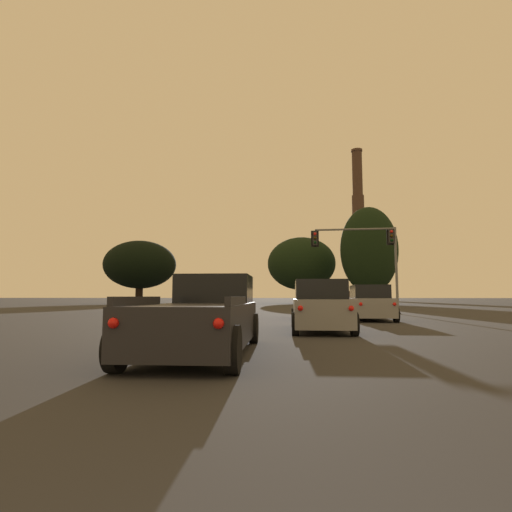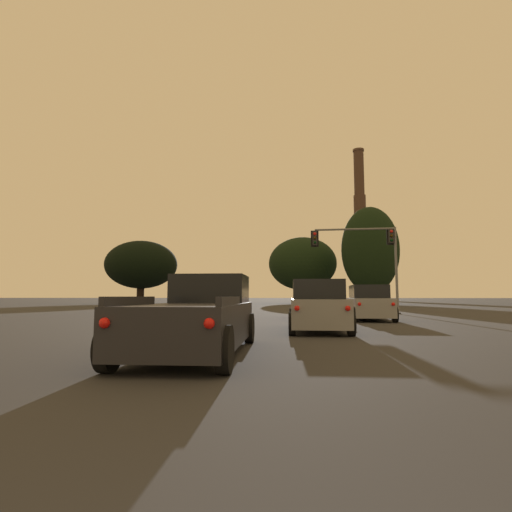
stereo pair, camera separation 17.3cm
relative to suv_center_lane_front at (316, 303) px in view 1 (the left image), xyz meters
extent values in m
cube|color=maroon|center=(0.00, -0.03, -0.21)|extent=(2.09, 4.87, 0.95)
cube|color=black|center=(0.00, 0.09, 0.61)|extent=(1.88, 2.86, 0.70)
cylinder|color=black|center=(-0.87, 1.93, -0.52)|extent=(0.25, 0.77, 0.76)
cylinder|color=black|center=(1.01, 1.86, -0.52)|extent=(0.25, 0.77, 0.76)
cylinder|color=black|center=(-1.01, -1.92, -0.52)|extent=(0.25, 0.77, 0.76)
cylinder|color=black|center=(0.87, -1.99, -0.52)|extent=(0.25, 0.77, 0.76)
sphere|color=red|center=(-0.87, -2.42, 0.00)|extent=(0.17, 0.17, 0.17)
sphere|color=red|center=(0.69, -2.48, 0.00)|extent=(0.17, 0.17, 0.17)
cube|color=gray|center=(-0.10, -7.92, -0.21)|extent=(2.07, 4.86, 0.95)
cube|color=black|center=(-0.10, -7.80, 0.61)|extent=(1.87, 2.85, 0.70)
cylinder|color=black|center=(-1.10, -6.03, -0.52)|extent=(0.24, 0.77, 0.76)
cylinder|color=black|center=(0.78, -5.97, -0.52)|extent=(0.24, 0.77, 0.76)
cylinder|color=black|center=(-0.98, -9.87, -0.52)|extent=(0.24, 0.77, 0.76)
cylinder|color=black|center=(0.90, -9.82, -0.52)|extent=(0.24, 0.77, 0.76)
sphere|color=red|center=(-0.81, -10.36, 0.00)|extent=(0.17, 0.17, 0.17)
sphere|color=red|center=(0.75, -10.32, 0.00)|extent=(0.17, 0.17, 0.17)
cube|color=gray|center=(2.84, -0.90, -0.21)|extent=(1.98, 4.82, 0.95)
cube|color=black|center=(2.84, -0.78, 0.61)|extent=(1.82, 2.82, 0.70)
cylinder|color=black|center=(1.93, 1.04, -0.52)|extent=(0.23, 0.76, 0.76)
cylinder|color=black|center=(3.81, 1.02, -0.52)|extent=(0.23, 0.76, 0.76)
cylinder|color=black|center=(1.88, -2.81, -0.52)|extent=(0.23, 0.76, 0.76)
cylinder|color=black|center=(3.76, -2.83, -0.52)|extent=(0.23, 0.76, 0.76)
sphere|color=red|center=(2.03, -3.31, 0.00)|extent=(0.17, 0.17, 0.17)
sphere|color=red|center=(3.59, -3.33, 0.00)|extent=(0.17, 0.17, 0.17)
cube|color=#232328|center=(-2.95, -14.28, -0.24)|extent=(2.25, 5.49, 0.88)
cube|color=black|center=(-3.03, -12.53, 0.56)|extent=(1.92, 1.88, 0.72)
cube|color=#232328|center=(-3.82, -15.71, 0.28)|extent=(0.21, 2.43, 0.16)
cube|color=#232328|center=(-1.94, -15.62, 0.28)|extent=(0.21, 2.43, 0.16)
cylinder|color=black|center=(-4.03, -12.13, -0.50)|extent=(0.26, 0.81, 0.80)
cylinder|color=black|center=(-2.07, -12.04, -0.50)|extent=(0.26, 0.81, 0.80)
cylinder|color=black|center=(-3.83, -16.53, -0.50)|extent=(0.26, 0.81, 0.80)
cylinder|color=black|center=(-1.87, -16.44, -0.50)|extent=(0.26, 0.81, 0.80)
sphere|color=red|center=(-3.64, -17.04, -0.04)|extent=(0.17, 0.17, 0.17)
sphere|color=red|center=(-2.00, -16.96, -0.04)|extent=(0.17, 0.17, 0.17)
cylinder|color=slate|center=(6.05, 6.88, 2.26)|extent=(0.18, 0.18, 6.31)
cylinder|color=black|center=(6.05, 6.88, -0.85)|extent=(0.40, 0.40, 0.10)
cube|color=#282828|center=(5.76, 6.88, 4.74)|extent=(0.34, 0.34, 1.04)
cube|color=black|center=(5.76, 7.06, 4.74)|extent=(0.58, 0.03, 1.25)
sphere|color=red|center=(5.76, 6.69, 5.07)|extent=(0.22, 0.22, 0.22)
sphere|color=#352604|center=(5.76, 6.69, 4.74)|extent=(0.22, 0.22, 0.22)
sphere|color=black|center=(5.76, 6.69, 4.42)|extent=(0.22, 0.22, 0.22)
cylinder|color=slate|center=(3.14, 6.88, 5.31)|extent=(5.81, 0.14, 0.14)
sphere|color=slate|center=(6.05, 6.88, 5.31)|extent=(0.18, 0.18, 0.18)
cube|color=#282828|center=(0.24, 6.88, 4.67)|extent=(0.34, 0.34, 1.04)
cube|color=black|center=(0.24, 7.06, 4.67)|extent=(0.58, 0.03, 1.25)
sphere|color=red|center=(0.24, 6.69, 5.00)|extent=(0.22, 0.22, 0.22)
sphere|color=#352604|center=(0.24, 6.69, 4.67)|extent=(0.22, 0.22, 0.22)
sphere|color=black|center=(0.24, 6.69, 4.35)|extent=(0.22, 0.22, 0.22)
cylinder|color=#3C2B22|center=(18.44, 113.85, 0.66)|extent=(7.55, 7.55, 3.11)
cylinder|color=#473328|center=(18.44, 113.85, 10.33)|extent=(4.72, 4.72, 16.24)
cylinder|color=#473328|center=(18.44, 113.85, 26.57)|extent=(4.06, 4.06, 16.24)
cylinder|color=#473328|center=(18.44, 113.85, 42.81)|extent=(3.40, 3.40, 16.24)
cylinder|color=#4E382C|center=(18.44, 113.85, 50.58)|extent=(3.80, 3.80, 0.70)
cylinder|color=black|center=(10.08, 43.17, 0.84)|extent=(0.92, 0.92, 3.48)
ellipsoid|color=black|center=(10.08, 43.17, 7.88)|extent=(9.20, 8.28, 14.13)
cylinder|color=black|center=(-0.90, 49.94, 0.90)|extent=(1.23, 1.23, 3.60)
ellipsoid|color=black|center=(-0.90, 49.94, 6.30)|extent=(12.31, 11.08, 9.60)
cylinder|color=black|center=(-28.67, 43.06, 0.91)|extent=(1.24, 1.24, 3.62)
ellipsoid|color=black|center=(-28.67, 43.06, 5.82)|extent=(12.43, 11.19, 8.28)
camera|label=1|loc=(-0.73, -22.97, 0.37)|focal=28.00mm
camera|label=2|loc=(-0.56, -22.95, 0.37)|focal=28.00mm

